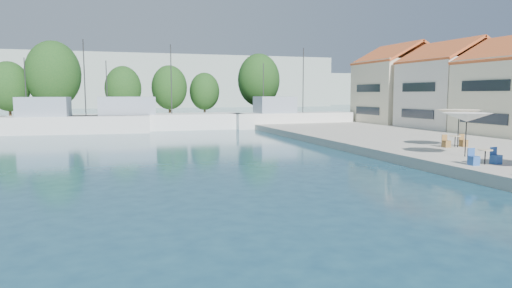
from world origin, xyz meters
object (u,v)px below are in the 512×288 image
object	(u,v)px
trawler_02	(66,123)
umbrella_cream	(459,113)
trawler_03	(150,121)
umbrella_white	(467,117)
trawler_04	(289,119)

from	to	relation	value
trawler_02	umbrella_cream	distance (m)	37.85
trawler_03	umbrella_white	distance (m)	36.28
trawler_02	trawler_03	world-z (taller)	same
trawler_02	umbrella_cream	xyz separation A→B (m)	(26.38, -27.09, 1.77)
trawler_03	umbrella_white	world-z (taller)	trawler_03
trawler_03	trawler_04	xyz separation A→B (m)	(16.84, -1.11, 0.00)
trawler_04	umbrella_cream	xyz separation A→B (m)	(0.73, -28.20, 1.77)
umbrella_white	umbrella_cream	size ratio (longest dim) A/B	0.96
trawler_02	umbrella_cream	world-z (taller)	trawler_02
trawler_02	trawler_03	size ratio (longest dim) A/B	0.81
umbrella_white	umbrella_cream	xyz separation A→B (m)	(2.84, 3.80, 0.02)
umbrella_cream	umbrella_white	bearing A→B (deg)	-126.84
trawler_03	trawler_04	distance (m)	16.88
trawler_02	trawler_04	distance (m)	25.68
umbrella_cream	trawler_03	bearing A→B (deg)	120.94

